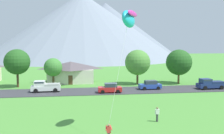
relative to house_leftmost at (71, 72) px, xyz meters
The scene contains 14 objects.
road_strip 12.48m from the house_leftmost, 73.74° to the right, with size 160.00×7.55×0.08m, color #38383D.
mountain_far_west_ridge 128.97m from the house_leftmost, 80.00° to the left, with size 103.22×103.22×38.11m, color slate.
mountain_far_east_ridge 95.23m from the house_leftmost, 87.11° to the left, with size 111.77×111.77×38.53m, color gray.
house_leftmost is the anchor object (origin of this frame).
tree_near_left 15.36m from the house_leftmost, 18.33° to the right, with size 5.48×5.48×7.52m.
tree_left_of_center 24.34m from the house_leftmost, 11.75° to the right, with size 5.68×5.68×7.55m.
tree_center 5.58m from the house_leftmost, 130.80° to the right, with size 3.83×3.83×5.81m.
tree_right_of_center 11.98m from the house_leftmost, 153.92° to the right, with size 5.14×5.14×7.73m.
parked_car_blue_west_end 19.15m from the house_leftmost, 36.58° to the right, with size 4.26×2.20×1.68m.
parked_car_red_mid_west 15.51m from the house_leftmost, 61.99° to the right, with size 4.25×2.17×1.68m.
pickup_truck_white_west_side 12.11m from the house_leftmost, 111.29° to the right, with size 5.27×2.48×1.99m.
pickup_truck_navy_east_side 29.76m from the house_leftmost, 25.12° to the right, with size 5.25×2.43×1.99m.
kite_flyer_with_kite 34.87m from the house_leftmost, 78.89° to the right, with size 3.95×4.93×12.17m.
watcher_person 32.71m from the house_leftmost, 71.58° to the right, with size 0.56×0.24×1.68m.
Camera 1 is at (-2.02, -15.58, 8.79)m, focal length 40.56 mm.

